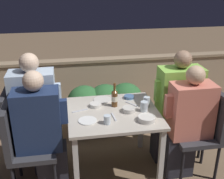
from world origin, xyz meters
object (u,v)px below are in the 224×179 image
Objects in this scene: chair_right_near at (205,125)px; potted_plant at (19,112)px; chair_left_near at (21,140)px; beer_bottle at (115,98)px; person_blue_shirt at (38,115)px; chair_right_far at (192,113)px; chair_left_far at (19,126)px; person_navy_jumper at (43,132)px; person_coral_top at (187,123)px; person_green_blouse at (175,107)px.

chair_right_near reaches higher than potted_plant.
chair_left_near is 0.93m from potted_plant.
beer_bottle reaches higher than chair_left_near.
chair_right_far is at bearing -0.98° from person_blue_shirt.
person_navy_jumper is at bearing -47.51° from chair_left_far.
chair_left_near reaches higher than potted_plant.
chair_left_far is 1.00× the size of chair_right_far.
chair_left_far is 0.71× the size of person_blue_shirt.
person_coral_top reaches higher than chair_right_near.
beer_bottle is (-0.91, -0.00, 0.26)m from chair_right_far.
chair_right_far is 1.38× the size of potted_plant.
chair_left_far is at bearing 178.11° from beer_bottle.
beer_bottle is at bearing -1.89° from chair_left_far.
chair_right_near is (1.67, -0.03, -0.07)m from person_navy_jumper.
chair_right_near is at bearing -86.81° from chair_right_far.
chair_left_near and chair_right_near have the same top height.
person_navy_jumper is 0.39m from chair_left_far.
chair_left_near is 1.38× the size of potted_plant.
person_navy_jumper reaches higher than chair_left_near.
chair_left_near is at bearing -171.21° from person_green_blouse.
person_green_blouse is (1.51, -0.03, -0.02)m from person_blue_shirt.
beer_bottle reaches higher than chair_left_far.
chair_left_near is 0.75× the size of person_navy_jumper.
person_coral_top reaches higher than chair_right_far.
chair_right_far is at bearing 0.26° from beer_bottle.
person_navy_jumper is 1.82× the size of potted_plant.
person_blue_shirt reaches higher than person_coral_top.
beer_bottle reaches higher than chair_right_far.
person_navy_jumper reaches higher than chair_right_near.
chair_right_near is 0.37m from person_green_blouse.
person_blue_shirt is 1.03× the size of person_green_blouse.
chair_right_near is at bearing -0.00° from person_coral_top.
person_navy_jumper is 1.68m from chair_right_far.
person_blue_shirt is at bearing 101.22° from person_navy_jumper.
chair_left_near is at bearing -172.17° from chair_right_far.
chair_right_near is 1.00× the size of chair_right_far.
person_navy_jumper is 4.84× the size of beer_bottle.
potted_plant is (-1.11, 0.66, -0.41)m from beer_bottle.
person_navy_jumper is 0.94× the size of person_blue_shirt.
person_blue_shirt is at bearing 177.64° from beer_bottle.
person_navy_jumper is at bearing 179.03° from chair_right_near.
person_navy_jumper reaches higher than beer_bottle.
person_green_blouse reaches higher than beer_bottle.
chair_left_far is 1.92m from chair_right_far.
chair_right_far is at bearing -0.87° from chair_left_far.
chair_left_far and chair_right_far have the same top height.
person_blue_shirt is 1.51m from person_green_blouse.
chair_left_far is 1.75m from person_coral_top.
person_blue_shirt is 1.09× the size of person_coral_top.
chair_left_far is at bearing 180.00° from person_blue_shirt.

